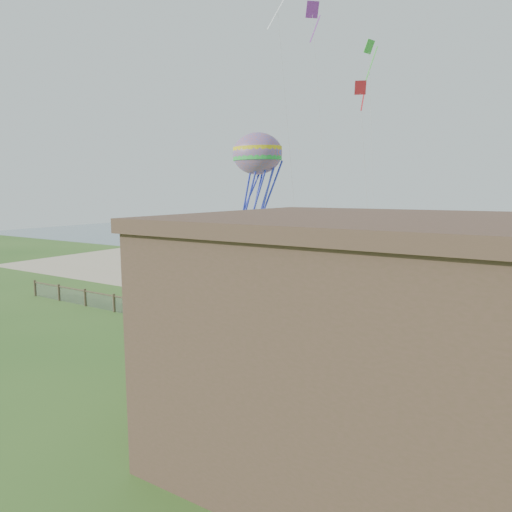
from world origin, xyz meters
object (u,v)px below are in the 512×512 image
(octopus_kite, at_px, (257,182))
(motel, at_px, (443,355))
(chainlink_fence, at_px, (222,324))
(picnic_table, at_px, (181,361))

(octopus_kite, bearing_deg, motel, -66.84)
(chainlink_fence, height_order, picnic_table, chainlink_fence)
(chainlink_fence, distance_m, motel, 15.06)
(chainlink_fence, height_order, octopus_kite, octopus_kite)
(octopus_kite, bearing_deg, picnic_table, -99.44)
(motel, bearing_deg, picnic_table, 171.05)
(chainlink_fence, xyz_separation_m, octopus_kite, (-1.58, 6.38, 8.18))
(motel, distance_m, picnic_table, 12.06)
(picnic_table, height_order, octopus_kite, octopus_kite)
(chainlink_fence, distance_m, picnic_table, 5.40)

